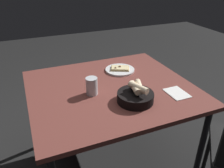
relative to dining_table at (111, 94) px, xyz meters
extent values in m
plane|color=black|center=(0.00, 0.00, -0.66)|extent=(8.00, 8.00, 0.00)
cube|color=brown|center=(0.00, 0.00, 0.04)|extent=(0.98, 1.10, 0.03)
cylinder|color=black|center=(-0.43, -0.49, -0.32)|extent=(0.04, 0.04, 0.69)
cylinder|color=black|center=(-0.43, 0.49, -0.32)|extent=(0.04, 0.04, 0.69)
cylinder|color=black|center=(0.43, 0.49, -0.32)|extent=(0.04, 0.04, 0.69)
cylinder|color=white|center=(-0.22, 0.17, 0.07)|extent=(0.23, 0.23, 0.01)
cube|color=tan|center=(-0.22, 0.17, 0.08)|extent=(0.15, 0.17, 0.01)
cube|color=beige|center=(-0.22, 0.17, 0.09)|extent=(0.13, 0.15, 0.01)
sphere|color=brown|center=(-0.21, 0.13, 0.09)|extent=(0.02, 0.02, 0.02)
sphere|color=brown|center=(-0.22, 0.17, 0.09)|extent=(0.02, 0.02, 0.02)
sphere|color=brown|center=(-0.23, 0.17, 0.09)|extent=(0.02, 0.02, 0.02)
cylinder|color=black|center=(0.23, 0.07, 0.09)|extent=(0.22, 0.22, 0.06)
cylinder|color=beige|center=(0.22, 0.06, 0.15)|extent=(0.13, 0.06, 0.04)
cylinder|color=beige|center=(0.25, 0.07, 0.16)|extent=(0.14, 0.08, 0.04)
cylinder|color=beige|center=(0.22, 0.10, 0.15)|extent=(0.14, 0.08, 0.04)
cylinder|color=red|center=(0.28, 0.05, 0.08)|extent=(0.06, 0.06, 0.03)
cylinder|color=silver|center=(0.04, -0.15, 0.12)|extent=(0.08, 0.08, 0.11)
cylinder|color=#C78D1B|center=(0.04, -0.15, 0.10)|extent=(0.07, 0.07, 0.08)
cube|color=white|center=(0.25, 0.37, 0.06)|extent=(0.16, 0.12, 0.00)
cylinder|color=black|center=(0.35, 0.67, -0.46)|extent=(0.03, 0.03, 0.41)
camera|label=1|loc=(1.26, -0.51, 0.81)|focal=36.17mm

